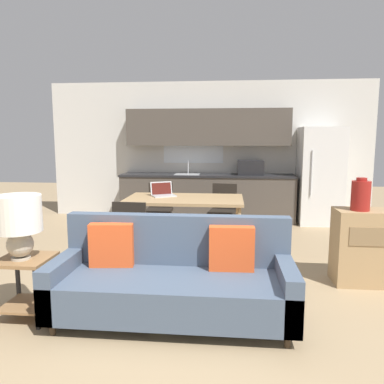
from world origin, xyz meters
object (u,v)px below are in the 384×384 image
(credenza, at_px, (378,247))
(laptop, at_px, (163,193))
(dining_table, at_px, (184,202))
(vase, at_px, (361,195))
(table_lamp, at_px, (19,220))
(refrigerator, at_px, (320,176))
(dining_chair_far_right, at_px, (223,208))
(dining_chair_near_left, at_px, (133,232))
(side_table, at_px, (26,278))
(dining_chair_far_left, at_px, (159,206))
(couch, at_px, (174,280))

(credenza, height_order, laptop, laptop)
(dining_table, height_order, vase, vase)
(table_lamp, xyz_separation_m, laptop, (0.84, 2.29, -0.08))
(refrigerator, distance_m, dining_table, 3.07)
(laptop, bearing_deg, table_lamp, -137.77)
(credenza, distance_m, laptop, 2.84)
(credenza, bearing_deg, dining_chair_far_right, 133.45)
(dining_chair_near_left, distance_m, dining_chair_far_right, 1.97)
(side_table, distance_m, table_lamp, 0.53)
(credenza, relative_size, dining_chair_far_left, 1.08)
(refrigerator, height_order, dining_chair_near_left, refrigerator)
(credenza, height_order, dining_chair_near_left, dining_chair_near_left)
(dining_table, bearing_deg, dining_chair_far_right, 57.57)
(laptop, bearing_deg, dining_chair_far_left, 77.01)
(table_lamp, relative_size, dining_chair_far_right, 0.65)
(dining_chair_far_left, distance_m, laptop, 0.80)
(side_table, height_order, dining_chair_far_right, dining_chair_far_right)
(dining_chair_far_right, height_order, laptop, laptop)
(dining_chair_near_left, bearing_deg, dining_table, -118.87)
(couch, bearing_deg, dining_chair_far_left, 103.10)
(vase, bearing_deg, dining_table, 153.20)
(dining_chair_far_left, xyz_separation_m, dining_chair_far_right, (1.05, -0.02, 0.00))
(dining_table, distance_m, side_table, 2.42)
(table_lamp, height_order, credenza, table_lamp)
(side_table, xyz_separation_m, vase, (3.17, 1.09, 0.62))
(vase, relative_size, dining_chair_near_left, 0.41)
(table_lamp, relative_size, vase, 1.59)
(dining_table, xyz_separation_m, table_lamp, (-1.17, -2.14, 0.19))
(credenza, distance_m, dining_chair_near_left, 2.77)
(vase, distance_m, dining_chair_far_left, 3.19)
(dining_chair_near_left, bearing_deg, credenza, -179.86)
(couch, height_order, vase, vase)
(vase, bearing_deg, dining_chair_far_left, 143.51)
(laptop, bearing_deg, couch, -105.19)
(refrigerator, distance_m, laptop, 3.23)
(couch, relative_size, laptop, 5.16)
(side_table, distance_m, dining_chair_far_right, 3.39)
(table_lamp, distance_m, dining_chair_near_left, 1.51)
(table_lamp, height_order, vase, vase)
(dining_chair_near_left, relative_size, dining_chair_far_left, 1.00)
(dining_table, xyz_separation_m, credenza, (2.24, -0.98, -0.29))
(side_table, bearing_deg, couch, 6.19)
(dining_table, bearing_deg, side_table, -118.84)
(dining_table, distance_m, laptop, 0.38)
(vase, height_order, laptop, vase)
(dining_table, height_order, credenza, credenza)
(vase, distance_m, dining_chair_far_right, 2.42)
(vase, height_order, dining_chair_far_right, vase)
(refrigerator, xyz_separation_m, laptop, (-2.63, -1.88, -0.08))
(credenza, bearing_deg, dining_table, 156.44)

